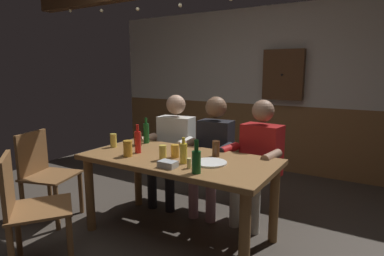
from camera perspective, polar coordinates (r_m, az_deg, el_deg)
ground_plane at (r=2.93m, az=-4.22°, el=-19.93°), size 6.34×6.34×0.00m
back_wall_upper at (r=4.88m, az=13.81°, el=12.42°), size 5.29×0.12×1.41m
back_wall_wainscot at (r=4.97m, az=13.23°, el=-1.44°), size 5.29×0.12×0.98m
dining_table at (r=2.79m, az=-2.49°, el=-7.38°), size 1.68×0.83×0.73m
person_0 at (r=3.56m, az=-3.45°, el=-2.81°), size 0.56×0.55×1.21m
person_1 at (r=3.31m, az=3.77°, el=-3.75°), size 0.51×0.53×1.21m
person_2 at (r=3.13m, az=11.84°, el=-4.87°), size 0.55×0.55×1.20m
chair_empty_near_right at (r=3.50m, az=-25.11°, el=-7.29°), size 0.55×0.55×0.88m
chair_empty_near_left at (r=2.71m, az=-27.43°, el=-12.52°), size 0.62×0.62×0.88m
table_candle at (r=2.44m, az=-0.53°, el=-6.36°), size 0.04×0.04×0.08m
condiment_caddy at (r=2.48m, az=-4.38°, el=-6.50°), size 0.14×0.10×0.05m
plate_0 at (r=2.57m, az=3.35°, el=-6.24°), size 0.27×0.27×0.01m
bottle_0 at (r=2.31m, az=0.79°, el=-5.87°), size 0.07×0.07×0.25m
bottle_1 at (r=2.92m, az=-9.74°, el=-2.37°), size 0.06×0.06×0.26m
bottle_2 at (r=2.56m, az=-1.53°, el=-4.49°), size 0.06×0.06×0.21m
bottle_3 at (r=3.30m, az=-8.25°, el=-0.83°), size 0.06×0.06×0.26m
pint_glass_0 at (r=2.75m, az=-3.07°, el=-4.15°), size 0.07×0.07×0.11m
pint_glass_1 at (r=3.19m, az=-13.96°, el=-2.20°), size 0.06×0.06×0.13m
pint_glass_2 at (r=2.82m, az=-11.49°, el=-3.64°), size 0.08×0.08×0.14m
pint_glass_3 at (r=3.21m, az=-9.73°, el=-1.99°), size 0.08×0.08×0.13m
pint_glass_4 at (r=2.77m, az=4.33°, el=-3.73°), size 0.06×0.06×0.14m
pint_glass_5 at (r=2.67m, az=-5.28°, el=-4.43°), size 0.06×0.06×0.13m
wall_dart_cabinet at (r=4.68m, az=16.13°, el=9.20°), size 0.56×0.15×0.70m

